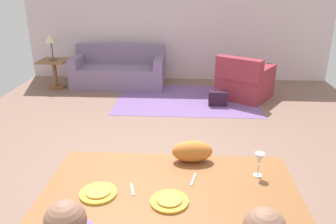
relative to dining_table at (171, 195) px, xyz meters
name	(u,v)px	position (x,y,z in m)	size (l,w,h in m)	color
ground_plane	(168,144)	(-0.15, 2.18, -0.70)	(6.62, 6.62, 0.02)	#856454
back_wall	(177,17)	(-0.15, 5.54, 0.66)	(6.62, 0.10, 2.70)	silver
dining_table	(171,195)	(0.00, 0.00, 0.00)	(1.75, 0.95, 0.76)	#955B31
plate_near_man	(98,193)	(-0.48, -0.12, 0.08)	(0.25, 0.25, 0.02)	yellow
pizza_near_man	(98,191)	(-0.48, -0.12, 0.10)	(0.17, 0.17, 0.01)	gold
plate_near_child	(169,201)	(0.00, -0.18, 0.08)	(0.25, 0.25, 0.02)	yellow
pizza_near_child	(169,199)	(0.00, -0.18, 0.10)	(0.17, 0.17, 0.01)	gold
wine_glass	(259,160)	(0.63, 0.18, 0.20)	(0.07, 0.07, 0.19)	silver
fork	(132,189)	(-0.26, -0.05, 0.07)	(0.02, 0.15, 0.01)	silver
knife	(193,179)	(0.16, 0.10, 0.07)	(0.01, 0.17, 0.01)	silver
cat	(192,151)	(0.15, 0.37, 0.16)	(0.32, 0.16, 0.17)	orange
area_rug	(187,99)	(0.09, 4.06, -0.68)	(2.60, 1.80, 0.01)	#7F5C9D
couch	(119,71)	(-1.35, 4.92, -0.39)	(1.90, 0.86, 0.82)	gray
armchair	(244,82)	(1.16, 4.21, -0.37)	(1.18, 1.18, 0.82)	#9A313D
side_table	(55,70)	(-2.64, 4.66, -0.31)	(0.56, 0.56, 0.58)	brown
table_lamp	(51,39)	(-2.64, 4.66, 0.32)	(0.26, 0.26, 0.54)	#474040
handbag	(218,98)	(0.64, 3.76, -0.56)	(0.32, 0.16, 0.26)	#2C1527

